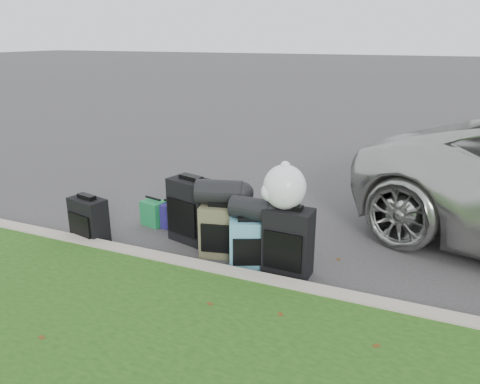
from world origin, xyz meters
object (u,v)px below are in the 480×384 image
at_px(suitcase_large_black_left, 192,210).
at_px(suitcase_large_black_right, 288,242).
at_px(tote_green, 154,213).
at_px(tote_navy, 174,216).
at_px(suitcase_small_black, 89,221).
at_px(suitcase_teal, 248,245).
at_px(suitcase_olive, 220,231).

bearing_deg(suitcase_large_black_left, suitcase_large_black_right, -0.08).
bearing_deg(tote_green, suitcase_large_black_right, -3.93).
bearing_deg(tote_navy, suitcase_small_black, -132.70).
xyz_separation_m(suitcase_large_black_left, suitcase_teal, (0.89, -0.40, -0.12)).
relative_size(suitcase_small_black, suitcase_large_black_left, 0.73).
bearing_deg(suitcase_teal, tote_navy, 129.15).
height_order(suitcase_large_black_left, suitcase_large_black_right, suitcase_large_black_left).
relative_size(suitcase_teal, suitcase_large_black_right, 0.75).
xyz_separation_m(tote_green, tote_navy, (0.29, 0.03, -0.00)).
bearing_deg(suitcase_large_black_left, tote_green, 176.92).
distance_m(suitcase_large_black_left, suitcase_olive, 0.55).
relative_size(suitcase_small_black, tote_green, 1.74).
relative_size(suitcase_small_black, suitcase_large_black_right, 0.78).
height_order(suitcase_large_black_right, tote_green, suitcase_large_black_right).
relative_size(suitcase_large_black_left, suitcase_teal, 1.42).
bearing_deg(suitcase_small_black, tote_navy, 63.93).
xyz_separation_m(suitcase_large_black_left, tote_navy, (-0.42, 0.27, -0.23)).
bearing_deg(tote_green, suitcase_olive, -9.27).
bearing_deg(tote_navy, suitcase_teal, -31.30).
relative_size(suitcase_olive, suitcase_teal, 1.09).
bearing_deg(tote_navy, suitcase_olive, -33.48).
xyz_separation_m(suitcase_small_black, suitcase_large_black_left, (1.08, 0.57, 0.10)).
bearing_deg(suitcase_large_black_right, suitcase_olive, 173.70).
bearing_deg(tote_navy, suitcase_large_black_left, -36.70).
xyz_separation_m(suitcase_large_black_right, tote_green, (-2.03, 0.59, -0.20)).
bearing_deg(suitcase_large_black_right, suitcase_small_black, -173.19).
relative_size(suitcase_olive, suitcase_large_black_right, 0.82).
height_order(suitcase_large_black_left, suitcase_olive, suitcase_large_black_left).
bearing_deg(tote_navy, suitcase_large_black_right, -23.99).
relative_size(suitcase_olive, tote_green, 1.82).
bearing_deg(suitcase_large_black_right, tote_green, 165.58).
bearing_deg(suitcase_large_black_right, suitcase_large_black_left, 166.64).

